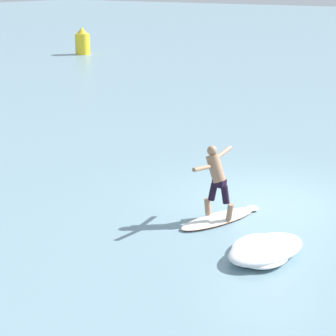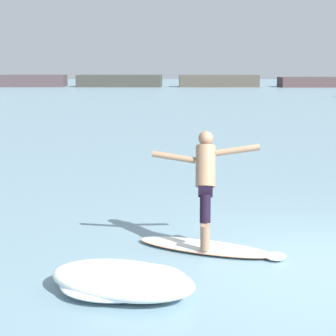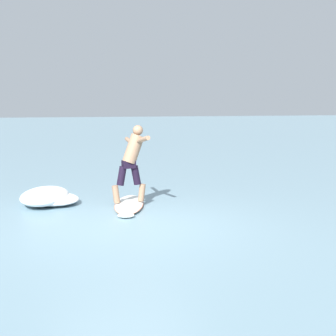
% 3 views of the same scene
% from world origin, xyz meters
% --- Properties ---
extents(ground_plane, '(200.00, 200.00, 0.00)m').
position_xyz_m(ground_plane, '(0.00, 0.00, 0.00)').
color(ground_plane, '#7192A1').
extents(surfboard, '(2.19, 1.28, 0.23)m').
position_xyz_m(surfboard, '(-1.44, 0.50, 0.05)').
color(surfboard, white).
rests_on(surfboard, ground).
extents(surfer, '(1.53, 0.73, 1.60)m').
position_xyz_m(surfer, '(-1.47, 0.59, 1.03)').
color(surfer, '#967055').
rests_on(surfer, surfboard).
extents(wave_foam_at_tail, '(1.99, 1.50, 0.33)m').
position_xyz_m(wave_foam_at_tail, '(-2.47, -1.07, 0.16)').
color(wave_foam_at_tail, white).
rests_on(wave_foam_at_tail, ground).
extents(wave_foam_at_nose, '(1.76, 1.51, 0.20)m').
position_xyz_m(wave_foam_at_nose, '(-2.46, -0.96, 0.10)').
color(wave_foam_at_nose, white).
rests_on(wave_foam_at_nose, ground).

